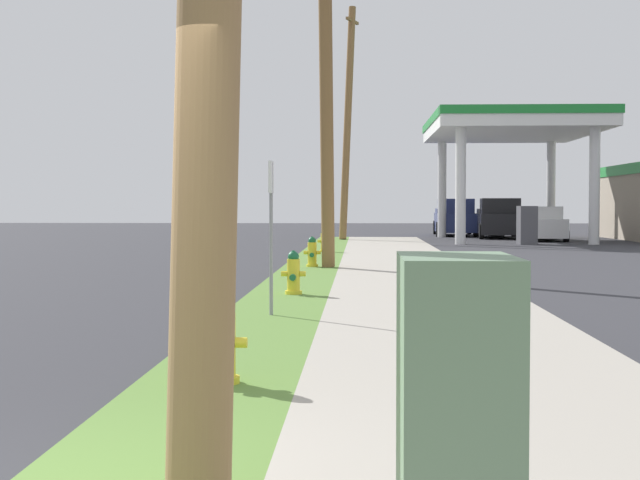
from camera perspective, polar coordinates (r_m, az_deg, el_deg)
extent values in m
cylinder|color=yellow|center=(8.06, -5.97, -8.49)|extent=(0.29, 0.29, 0.06)
cylinder|color=yellow|center=(8.02, -5.98, -6.59)|extent=(0.22, 0.22, 0.60)
sphere|color=#196038|center=(7.97, -5.99, -4.18)|extent=(0.19, 0.19, 0.19)
cylinder|color=#196038|center=(7.96, -5.99, -3.60)|extent=(0.06, 0.06, 0.05)
cylinder|color=yellow|center=(8.03, -7.11, -6.23)|extent=(0.10, 0.09, 0.09)
cylinder|color=yellow|center=(7.99, -4.83, -6.27)|extent=(0.10, 0.09, 0.09)
cylinder|color=#196038|center=(7.85, -6.16, -6.79)|extent=(0.11, 0.12, 0.11)
cylinder|color=yellow|center=(15.89, -1.63, -3.22)|extent=(0.29, 0.29, 0.06)
cylinder|color=yellow|center=(15.87, -1.63, -2.25)|extent=(0.22, 0.22, 0.60)
sphere|color=#196038|center=(15.84, -1.64, -1.02)|extent=(0.19, 0.19, 0.19)
cylinder|color=#196038|center=(15.84, -1.64, -0.74)|extent=(0.06, 0.06, 0.05)
cylinder|color=yellow|center=(15.87, -2.21, -2.08)|extent=(0.10, 0.09, 0.09)
cylinder|color=yellow|center=(15.85, -1.06, -2.08)|extent=(0.10, 0.09, 0.09)
cylinder|color=#196038|center=(15.70, -1.68, -2.31)|extent=(0.11, 0.12, 0.11)
cylinder|color=yellow|center=(22.94, -0.48, -1.57)|extent=(0.29, 0.29, 0.06)
cylinder|color=yellow|center=(22.93, -0.48, -0.89)|extent=(0.22, 0.22, 0.60)
sphere|color=#196038|center=(22.91, -0.48, -0.04)|extent=(0.19, 0.19, 0.19)
cylinder|color=#196038|center=(22.91, -0.48, 0.16)|extent=(0.06, 0.06, 0.05)
cylinder|color=yellow|center=(22.93, -0.88, -0.77)|extent=(0.10, 0.09, 0.09)
cylinder|color=yellow|center=(22.92, -0.08, -0.77)|extent=(0.10, 0.09, 0.09)
cylinder|color=#196038|center=(22.76, -0.51, -0.92)|extent=(0.11, 0.12, 0.11)
cylinder|color=yellow|center=(30.18, 0.25, -0.68)|extent=(0.29, 0.29, 0.06)
cylinder|color=yellow|center=(30.17, 0.25, -0.16)|extent=(0.22, 0.22, 0.60)
sphere|color=#196038|center=(30.15, 0.25, 0.48)|extent=(0.19, 0.19, 0.19)
cylinder|color=#196038|center=(30.15, 0.25, 0.63)|extent=(0.06, 0.06, 0.05)
cylinder|color=yellow|center=(30.17, -0.05, -0.07)|extent=(0.10, 0.09, 0.09)
cylinder|color=yellow|center=(30.16, 0.55, -0.07)|extent=(0.10, 0.09, 0.09)
cylinder|color=#196038|center=(30.00, 0.24, -0.18)|extent=(0.11, 0.12, 0.11)
cylinder|color=olive|center=(22.38, 0.38, 9.50)|extent=(0.41, 1.39, 8.76)
cylinder|color=olive|center=(41.76, 1.70, 7.23)|extent=(0.81, 1.56, 10.43)
cube|color=olive|center=(42.98, 1.99, 13.25)|extent=(0.58, 1.36, 0.12)
cube|color=slate|center=(3.63, 8.33, -11.47)|extent=(0.43, 0.68, 1.33)
cylinder|color=gray|center=(12.83, -3.01, 0.06)|extent=(0.05, 0.05, 2.10)
cube|color=white|center=(12.83, -3.02, 3.86)|extent=(0.04, 0.36, 0.44)
cylinder|color=silver|center=(39.26, 8.60, 3.28)|extent=(0.44, 0.44, 4.86)
cylinder|color=silver|center=(40.22, 16.44, 3.19)|extent=(0.44, 0.44, 4.86)
cylinder|color=silver|center=(48.04, 7.48, 3.07)|extent=(0.44, 0.44, 4.86)
cylinder|color=silver|center=(48.82, 13.95, 3.01)|extent=(0.44, 0.44, 4.86)
cube|color=white|center=(44.13, 11.59, 6.61)|extent=(7.31, 10.62, 0.50)
cube|color=#1E8433|center=(44.16, 11.59, 7.17)|extent=(7.41, 10.72, 0.36)
cube|color=#47474C|center=(39.65, 12.55, 0.89)|extent=(0.70, 1.10, 1.60)
cube|color=#47474C|center=(48.35, 10.72, 1.12)|extent=(0.70, 1.10, 1.60)
cube|color=#1E8433|center=(45.24, 18.58, 4.14)|extent=(0.50, 12.34, 0.50)
cube|color=white|center=(44.25, 13.39, 0.73)|extent=(2.09, 4.60, 0.85)
cube|color=white|center=(44.02, 13.43, 1.64)|extent=(1.72, 2.12, 0.56)
cylinder|color=black|center=(45.85, 12.04, 0.43)|extent=(0.26, 0.61, 0.60)
cylinder|color=black|center=(46.06, 14.17, 0.42)|extent=(0.26, 0.61, 0.60)
cylinder|color=black|center=(42.47, 12.53, 0.29)|extent=(0.26, 0.61, 0.60)
cylinder|color=black|center=(42.70, 14.82, 0.28)|extent=(0.26, 0.61, 0.60)
cube|color=black|center=(47.45, 10.85, 0.99)|extent=(2.38, 5.53, 1.00)
cube|color=black|center=(46.47, 10.95, 2.05)|extent=(1.98, 2.18, 0.76)
cube|color=black|center=(48.63, 10.76, 1.75)|extent=(2.08, 3.04, 0.24)
cylinder|color=black|center=(45.40, 12.25, 0.51)|extent=(0.27, 0.77, 0.76)
cylinder|color=black|center=(45.25, 9.85, 0.52)|extent=(0.27, 0.77, 0.76)
cylinder|color=black|center=(49.68, 11.76, 0.65)|extent=(0.27, 0.77, 0.76)
cylinder|color=black|center=(49.54, 9.57, 0.66)|extent=(0.27, 0.77, 0.76)
cube|color=navy|center=(50.71, 8.23, 1.08)|extent=(2.23, 5.48, 1.00)
cube|color=navy|center=(49.73, 8.30, 2.07)|extent=(1.92, 2.13, 0.76)
cube|color=navy|center=(51.88, 8.16, 1.79)|extent=(2.00, 2.99, 0.24)
cylinder|color=black|center=(48.63, 9.49, 0.64)|extent=(0.25, 0.77, 0.76)
cylinder|color=black|center=(48.52, 7.25, 0.65)|extent=(0.25, 0.77, 0.76)
cylinder|color=black|center=(52.92, 9.12, 0.76)|extent=(0.25, 0.77, 0.76)
cylinder|color=black|center=(52.81, 7.06, 0.77)|extent=(0.25, 0.77, 0.76)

